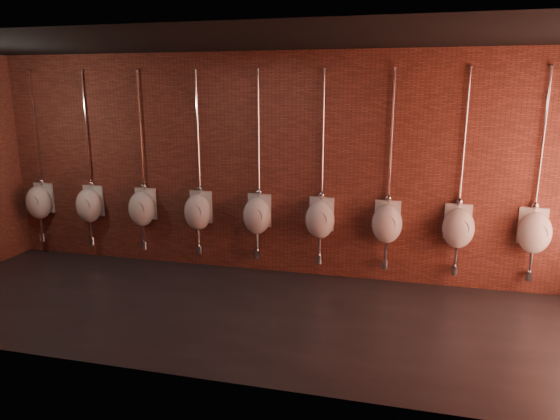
{
  "coord_description": "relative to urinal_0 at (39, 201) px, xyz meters",
  "views": [
    {
      "loc": [
        1.9,
        -5.42,
        2.66
      ],
      "look_at": [
        0.33,
        0.9,
        1.1
      ],
      "focal_mm": 32.0,
      "sensor_mm": 36.0,
      "label": 1
    }
  ],
  "objects": [
    {
      "name": "urinal_3",
      "position": [
        2.79,
        0.0,
        0.0
      ],
      "size": [
        0.43,
        0.38,
        2.72
      ],
      "color": "white",
      "rests_on": "ground"
    },
    {
      "name": "urinal_1",
      "position": [
        0.93,
        0.0,
        0.0
      ],
      "size": [
        0.43,
        0.38,
        2.72
      ],
      "color": "white",
      "rests_on": "ground"
    },
    {
      "name": "urinal_6",
      "position": [
        5.57,
        0.0,
        0.0
      ],
      "size": [
        0.43,
        0.38,
        2.72
      ],
      "color": "white",
      "rests_on": "ground"
    },
    {
      "name": "urinal_8",
      "position": [
        7.43,
        0.0,
        0.0
      ],
      "size": [
        0.43,
        0.38,
        2.72
      ],
      "color": "white",
      "rests_on": "ground"
    },
    {
      "name": "room_shell",
      "position": [
        3.84,
        -1.35,
        1.11
      ],
      "size": [
        8.54,
        3.04,
        3.22
      ],
      "color": "black",
      "rests_on": "ground"
    },
    {
      "name": "urinal_2",
      "position": [
        1.86,
        0.0,
        0.0
      ],
      "size": [
        0.43,
        0.38,
        2.72
      ],
      "color": "white",
      "rests_on": "ground"
    },
    {
      "name": "ground",
      "position": [
        3.84,
        -1.35,
        -0.9
      ],
      "size": [
        8.5,
        8.5,
        0.0
      ],
      "primitive_type": "plane",
      "color": "black",
      "rests_on": "ground"
    },
    {
      "name": "urinal_7",
      "position": [
        6.5,
        0.0,
        0.0
      ],
      "size": [
        0.43,
        0.38,
        2.72
      ],
      "color": "white",
      "rests_on": "ground"
    },
    {
      "name": "urinal_4",
      "position": [
        3.72,
        0.0,
        0.0
      ],
      "size": [
        0.43,
        0.38,
        2.72
      ],
      "color": "white",
      "rests_on": "ground"
    },
    {
      "name": "urinal_5",
      "position": [
        4.65,
        0.0,
        0.0
      ],
      "size": [
        0.43,
        0.38,
        2.72
      ],
      "color": "white",
      "rests_on": "ground"
    },
    {
      "name": "urinal_0",
      "position": [
        0.0,
        0.0,
        0.0
      ],
      "size": [
        0.43,
        0.38,
        2.72
      ],
      "color": "white",
      "rests_on": "ground"
    }
  ]
}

